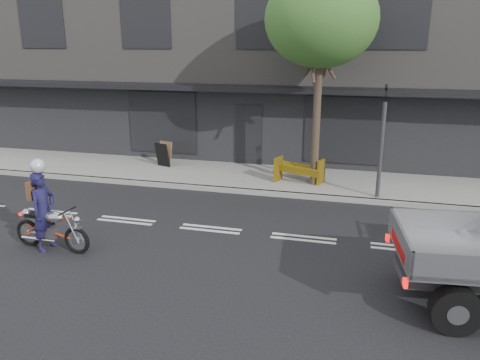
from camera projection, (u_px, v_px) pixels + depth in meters
The scene contains 10 objects.
ground at pixel (211, 229), 12.08m from camera, with size 80.00×80.00×0.00m, color black.
sidewalk at pixel (252, 177), 16.42m from camera, with size 32.00×3.20×0.15m, color gray.
kerb at pixel (241, 191), 14.94m from camera, with size 32.00×0.20×0.15m, color gray.
building_main at pixel (285, 57), 21.44m from camera, with size 26.00×10.00×8.00m, color slate.
street_tree at pixel (321, 20), 13.95m from camera, with size 3.40×3.40×6.74m.
traffic_light_pole at pixel (381, 148), 13.71m from camera, with size 0.12×0.12×3.50m.
motorcycle at pixel (51, 228), 10.77m from camera, with size 2.03×0.59×1.04m.
rider at pixel (44, 211), 10.70m from camera, with size 0.67×0.44×1.85m, color #18153A.
construction_barrier at pixel (298, 172), 15.27m from camera, with size 1.53×0.61×0.85m, color #E5AA0C, non-canonical shape.
sandwich_board at pixel (162, 155), 17.42m from camera, with size 0.57×0.38×0.90m, color black, non-canonical shape.
Camera 1 is at (3.56, -10.68, 4.64)m, focal length 35.00 mm.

